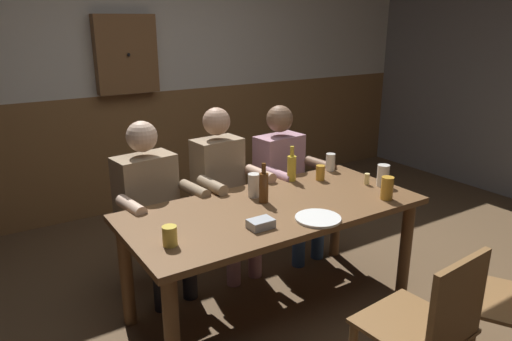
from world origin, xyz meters
The scene contains 21 objects.
ground_plane centered at (0.00, 0.00, 0.00)m, with size 7.91×7.91×0.00m, color brown.
back_wall_upper centered at (0.00, 2.38, 1.91)m, with size 6.59×0.12×1.52m, color beige.
back_wall_wainscot centered at (0.00, 2.38, 0.58)m, with size 6.59×0.12×1.15m, color brown.
dining_table centered at (0.00, 0.12, 0.63)m, with size 1.86×0.86×0.73m.
person_0 centered at (-0.55, 0.78, 0.66)m, with size 0.57×0.56×1.20m.
person_1 centered at (0.01, 0.78, 0.67)m, with size 0.51×0.53×1.23m.
person_2 centered at (0.57, 0.77, 0.66)m, with size 0.54×0.55×1.19m.
chair_empty_near_right centered at (0.09, -0.99, 0.48)m, with size 0.47×0.47×0.88m.
chair_empty_near_left centered at (0.65, -1.03, 0.48)m, with size 0.60×0.60×0.88m.
table_candle centered at (0.77, 0.10, 0.77)m, with size 0.04×0.04×0.08m, color #F9E08C.
condiment_caddy centered at (-0.25, -0.10, 0.75)m, with size 0.14×0.10×0.05m, color #B2B7BC.
plate_0 centered at (0.09, -0.19, 0.73)m, with size 0.27×0.27×0.01m, color white.
bottle_0 centered at (-0.02, 0.21, 0.83)m, with size 0.06×0.06×0.26m.
bottle_1 centered at (0.39, 0.45, 0.82)m, with size 0.06×0.06×0.25m.
pint_glass_0 centered at (0.68, -0.17, 0.80)m, with size 0.08×0.08×0.15m, color gold.
pint_glass_1 centered at (0.85, 0.02, 0.80)m, with size 0.08×0.08×0.15m, color white.
pint_glass_2 centered at (-0.75, -0.03, 0.78)m, with size 0.08×0.08×0.11m, color #E5C64C.
pint_glass_3 centered at (0.56, 0.35, 0.78)m, with size 0.06×0.06×0.11m, color gold.
pint_glass_4 centered at (0.78, 0.48, 0.79)m, with size 0.07×0.07×0.13m, color white.
pint_glass_5 centered at (-0.02, 0.33, 0.80)m, with size 0.08×0.08×0.16m, color white.
wall_dart_cabinet centered at (-0.17, 2.25, 1.52)m, with size 0.56×0.15×0.70m.
Camera 1 is at (-1.57, -2.12, 1.83)m, focal length 33.30 mm.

